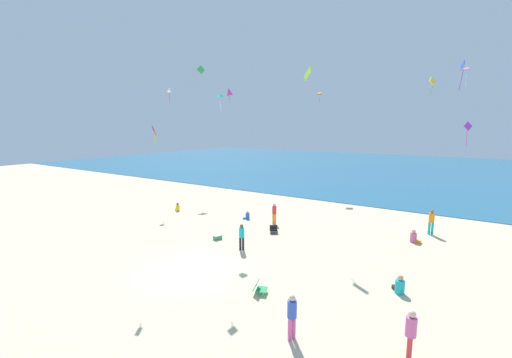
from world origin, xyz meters
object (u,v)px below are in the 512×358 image
Objects in this scene: kite_lime at (308,74)px; kite_teal at (221,96)px; person_2 at (399,286)px; beach_chair_mid_beach at (274,230)px; kite_purple at (468,127)px; kite_yellow at (432,82)px; cooler_box at (218,237)px; person_8 at (414,238)px; kite_green at (201,70)px; kite_red at (154,132)px; person_0 at (274,212)px; person_7 at (292,314)px; person_5 at (431,220)px; kite_white at (169,90)px; kite_magenta at (229,92)px; kite_blue at (462,67)px; person_1 at (247,216)px; kite_orange at (319,93)px; beach_chair_near_camera at (259,287)px; kite_pink at (467,69)px; person_4 at (178,208)px; person_3 at (242,235)px; person_6 at (411,332)px.

kite_teal is at bearing -105.69° from kite_lime.
kite_lime reaches higher than person_2.
beach_chair_mid_beach is at bearing 31.48° from person_2.
kite_purple is 4.03m from kite_yellow.
kite_yellow reaches higher than cooler_box.
kite_green reaches higher than person_8.
person_0 is at bearing 82.14° from kite_red.
kite_lime reaches higher than kite_yellow.
kite_green is at bearing 156.02° from person_7.
kite_white is (-22.26, -1.84, 9.51)m from person_5.
person_2 is 5.90m from person_7.
kite_blue is at bearing 18.59° from kite_magenta.
kite_yellow reaches higher than person_1.
kite_orange is at bearing 151.11° from kite_purple.
kite_magenta is (-13.45, -8.92, 2.32)m from kite_purple.
beach_chair_mid_beach is 1.10× the size of beach_chair_near_camera.
person_5 is 18.19m from kite_red.
kite_blue is at bearing 42.86° from kite_red.
kite_orange is at bearing 98.33° from kite_teal.
kite_pink reaches higher than beach_chair_near_camera.
kite_orange is (-3.03, 20.67, 2.00)m from kite_teal.
person_5 is at bearing -74.01° from kite_yellow.
person_8 is (4.68, 10.55, 0.03)m from beach_chair_near_camera.
kite_red is at bearing -111.04° from kite_lime.
kite_magenta reaches higher than kite_red.
person_4 is 0.66× the size of kite_magenta.
kite_purple is (10.40, 11.88, 6.15)m from person_3.
person_1 is at bearing -149.17° from kite_yellow.
kite_orange reaches higher than person_8.
cooler_box is at bearing -86.45° from kite_orange.
kite_pink reaches higher than beach_chair_mid_beach.
beach_chair_near_camera is 0.44× the size of person_6.
person_4 is 15.22m from kite_lime.
kite_yellow reaches higher than kite_purple.
kite_white is 1.15× the size of kite_yellow.
kite_purple reaches higher than cooler_box.
cooler_box is at bearing -122.89° from person_3.
beach_chair_near_camera is at bearing -120.02° from kite_blue.
person_7 is at bearing -43.39° from kite_magenta.
person_2 is 1.20× the size of person_4.
kite_orange reaches higher than kite_white.
kite_blue is at bearing -12.77° from kite_green.
person_4 is at bearing 131.89° from kite_red.
kite_white is at bearing 127.71° from beach_chair_near_camera.
kite_white reaches higher than person_5.
beach_chair_near_camera is 16.22m from kite_blue.
kite_red is 16.14m from kite_white.
person_7 is 0.90× the size of kite_green.
beach_chair_mid_beach is at bearing -145.07° from person_0.
kite_lime is (-6.84, -1.29, 10.19)m from person_8.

